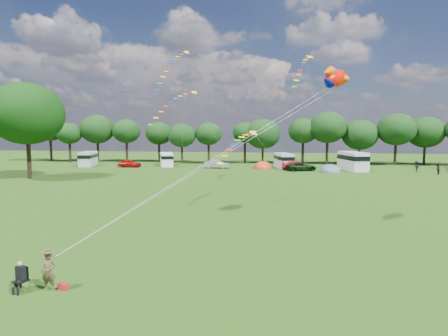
# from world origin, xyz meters

# --- Properties ---
(ground_plane) EXTENTS (180.00, 180.00, 0.00)m
(ground_plane) POSITION_xyz_m (0.00, 0.00, 0.00)
(ground_plane) COLOR black
(ground_plane) RESTS_ON ground
(tree_line) EXTENTS (102.98, 10.98, 10.27)m
(tree_line) POSITION_xyz_m (5.30, 54.99, 6.35)
(tree_line) COLOR black
(tree_line) RESTS_ON ground
(big_tree) EXTENTS (10.00, 10.00, 13.28)m
(big_tree) POSITION_xyz_m (-30.00, 28.00, 9.02)
(big_tree) COLOR black
(big_tree) RESTS_ON ground
(car_a) EXTENTS (4.24, 1.69, 1.41)m
(car_a) POSITION_xyz_m (-22.05, 44.80, 0.71)
(car_a) COLOR #A90E0A
(car_a) RESTS_ON ground
(car_b) EXTENTS (4.13, 1.57, 1.46)m
(car_b) POSITION_xyz_m (-6.06, 45.01, 0.73)
(car_b) COLOR gray
(car_b) RESTS_ON ground
(car_c) EXTENTS (5.00, 2.46, 1.45)m
(car_c) POSITION_xyz_m (7.75, 43.76, 0.72)
(car_c) COLOR #A90F15
(car_c) RESTS_ON ground
(car_d) EXTENTS (5.49, 3.67, 1.38)m
(car_d) POSITION_xyz_m (8.46, 42.97, 0.69)
(car_d) COLOR black
(car_d) RESTS_ON ground
(campervan_a) EXTENTS (3.33, 5.74, 2.64)m
(campervan_a) POSITION_xyz_m (-30.78, 46.32, 1.42)
(campervan_a) COLOR #B6B5B8
(campervan_a) RESTS_ON ground
(campervan_b) EXTENTS (3.77, 5.50, 2.48)m
(campervan_b) POSITION_xyz_m (-15.99, 47.76, 1.33)
(campervan_b) COLOR white
(campervan_b) RESTS_ON ground
(campervan_c) EXTENTS (3.62, 5.73, 2.61)m
(campervan_c) POSITION_xyz_m (5.68, 47.07, 1.40)
(campervan_c) COLOR silver
(campervan_c) RESTS_ON ground
(campervan_d) EXTENTS (4.32, 6.79, 3.08)m
(campervan_d) POSITION_xyz_m (17.08, 44.84, 1.66)
(campervan_d) COLOR silver
(campervan_d) RESTS_ON ground
(tent_orange) EXTENTS (3.32, 3.64, 2.60)m
(tent_orange) POSITION_xyz_m (1.99, 45.39, 0.02)
(tent_orange) COLOR #B8321A
(tent_orange) RESTS_ON ground
(tent_greyblue) EXTENTS (3.46, 3.79, 2.57)m
(tent_greyblue) POSITION_xyz_m (12.91, 41.36, 0.02)
(tent_greyblue) COLOR #4E5E72
(tent_greyblue) RESTS_ON ground
(awning_navy) EXTENTS (3.38, 2.90, 1.90)m
(awning_navy) POSITION_xyz_m (17.59, 46.62, 0.95)
(awning_navy) COLOR #192336
(awning_navy) RESTS_ON ground
(kite_flyer) EXTENTS (0.67, 0.49, 1.71)m
(kite_flyer) POSITION_xyz_m (-5.86, -5.58, 0.85)
(kite_flyer) COLOR brown
(kite_flyer) RESTS_ON ground
(camp_chair) EXTENTS (0.67, 0.69, 1.34)m
(camp_chair) POSITION_xyz_m (-7.02, -5.76, 0.80)
(camp_chair) COLOR #99999E
(camp_chair) RESTS_ON ground
(kite_bag) EXTENTS (0.44, 0.35, 0.28)m
(kite_bag) POSITION_xyz_m (-5.33, -5.41, 0.14)
(kite_bag) COLOR #AF1B22
(kite_bag) RESTS_ON ground
(fish_kite) EXTENTS (2.66, 3.27, 1.81)m
(fish_kite) POSITION_xyz_m (7.81, 7.06, 10.46)
(fish_kite) COLOR #F70E00
(fish_kite) RESTS_ON ground
(streamer_kite_a) EXTENTS (3.43, 5.61, 5.79)m
(streamer_kite_a) POSITION_xyz_m (-9.15, 28.49, 15.39)
(streamer_kite_a) COLOR yellow
(streamer_kite_a) RESTS_ON ground
(streamer_kite_b) EXTENTS (4.24, 4.57, 3.77)m
(streamer_kite_b) POSITION_xyz_m (-6.41, 18.87, 9.81)
(streamer_kite_b) COLOR #DED803
(streamer_kite_b) RESTS_ON ground
(streamer_kite_c) EXTENTS (3.20, 4.89, 2.81)m
(streamer_kite_c) POSITION_xyz_m (0.78, 13.52, 5.85)
(streamer_kite_c) COLOR yellow
(streamer_kite_c) RESTS_ON ground
(walker_a) EXTENTS (0.92, 0.92, 1.65)m
(walker_a) POSITION_xyz_m (28.72, 40.51, 0.83)
(walker_a) COLOR black
(walker_a) RESTS_ON ground
(walker_b) EXTENTS (1.28, 0.99, 1.80)m
(walker_b) POSITION_xyz_m (26.74, 43.42, 0.90)
(walker_b) COLOR black
(walker_b) RESTS_ON ground
(streamer_kite_d) EXTENTS (2.78, 5.08, 4.33)m
(streamer_kite_d) POSITION_xyz_m (7.16, 25.67, 14.36)
(streamer_kite_d) COLOR yellow
(streamer_kite_d) RESTS_ON ground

